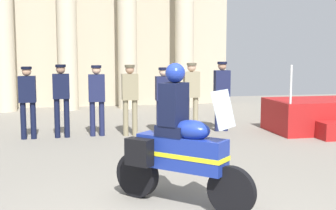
# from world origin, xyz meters

# --- Properties ---
(colonnade_backdrop) EXTENTS (9.70, 1.51, 6.81)m
(colonnade_backdrop) POSITION_xyz_m (-0.22, 11.60, 3.65)
(colonnade_backdrop) COLOR #B6AB91
(colonnade_backdrop) RESTS_ON ground_plane
(reviewing_stand) EXTENTS (3.03, 2.08, 1.71)m
(reviewing_stand) POSITION_xyz_m (5.24, 5.50, 0.39)
(reviewing_stand) COLOR #A51919
(reviewing_stand) RESTS_ON ground_plane
(officer_in_row_0) EXTENTS (0.38, 0.24, 1.67)m
(officer_in_row_0) POSITION_xyz_m (-2.14, 6.03, 0.99)
(officer_in_row_0) COLOR black
(officer_in_row_0) RESTS_ON ground_plane
(officer_in_row_1) EXTENTS (0.38, 0.24, 1.71)m
(officer_in_row_1) POSITION_xyz_m (-1.38, 6.05, 1.01)
(officer_in_row_1) COLOR black
(officer_in_row_1) RESTS_ON ground_plane
(officer_in_row_2) EXTENTS (0.38, 0.24, 1.69)m
(officer_in_row_2) POSITION_xyz_m (-0.56, 6.09, 0.99)
(officer_in_row_2) COLOR #191E42
(officer_in_row_2) RESTS_ON ground_plane
(officer_in_row_3) EXTENTS (0.38, 0.24, 1.70)m
(officer_in_row_3) POSITION_xyz_m (0.21, 5.96, 1.00)
(officer_in_row_3) COLOR #847A5B
(officer_in_row_3) RESTS_ON ground_plane
(officer_in_row_4) EXTENTS (0.38, 0.24, 1.62)m
(officer_in_row_4) POSITION_xyz_m (1.04, 6.03, 0.96)
(officer_in_row_4) COLOR #191E42
(officer_in_row_4) RESTS_ON ground_plane
(officer_in_row_5) EXTENTS (0.38, 0.24, 1.73)m
(officer_in_row_5) POSITION_xyz_m (1.74, 6.04, 1.02)
(officer_in_row_5) COLOR gray
(officer_in_row_5) RESTS_ON ground_plane
(officer_in_row_6) EXTENTS (0.38, 0.24, 1.75)m
(officer_in_row_6) POSITION_xyz_m (2.55, 6.12, 1.03)
(officer_in_row_6) COLOR #191E42
(officer_in_row_6) RESTS_ON ground_plane
(motorcycle_with_rider) EXTENTS (1.58, 1.55, 1.90)m
(motorcycle_with_rider) POSITION_xyz_m (0.19, 0.91, 0.79)
(motorcycle_with_rider) COLOR black
(motorcycle_with_rider) RESTS_ON ground_plane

